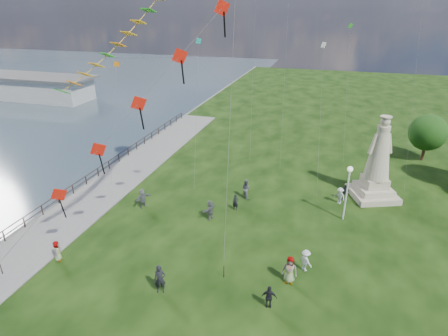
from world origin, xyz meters
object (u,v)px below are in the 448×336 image
(person_3, at_px, (269,297))
(person_6, at_px, (236,202))
(person_11, at_px, (210,210))
(person_7, at_px, (246,189))
(person_9, at_px, (345,192))
(pier_pavilion, at_px, (21,86))
(statue, at_px, (377,168))
(person_2, at_px, (306,260))
(person_4, at_px, (290,270))
(person_10, at_px, (57,251))
(person_5, at_px, (143,198))
(lamppost, at_px, (348,182))
(person_8, at_px, (340,196))
(person_0, at_px, (160,279))

(person_3, distance_m, person_6, 11.49)
(person_3, height_order, person_11, person_11)
(person_7, height_order, person_9, person_7)
(person_7, bearing_deg, person_11, 107.93)
(pier_pavilion, bearing_deg, statue, -21.35)
(person_6, distance_m, person_7, 2.46)
(statue, distance_m, person_7, 11.84)
(pier_pavilion, relative_size, person_2, 19.01)
(pier_pavilion, distance_m, statue, 67.01)
(person_4, bearing_deg, person_6, 125.33)
(person_7, distance_m, person_10, 16.35)
(person_9, bearing_deg, person_7, -158.72)
(person_7, bearing_deg, person_6, 123.38)
(person_5, relative_size, person_6, 1.18)
(lamppost, relative_size, person_5, 2.76)
(person_5, bearing_deg, pier_pavilion, 76.14)
(lamppost, height_order, person_4, lamppost)
(pier_pavilion, bearing_deg, person_5, -36.81)
(person_3, xyz_separation_m, person_5, (-12.72, 8.53, 0.10))
(person_6, bearing_deg, person_3, -62.79)
(statue, distance_m, person_4, 15.10)
(person_5, distance_m, person_11, 6.26)
(lamppost, xyz_separation_m, person_5, (-16.80, -2.94, -2.57))
(pier_pavilion, height_order, person_4, pier_pavilion)
(pier_pavilion, height_order, person_6, pier_pavilion)
(person_2, height_order, person_5, person_5)
(person_2, bearing_deg, person_5, 21.42)
(person_5, height_order, person_6, person_5)
(person_9, bearing_deg, person_5, -151.80)
(statue, xyz_separation_m, person_9, (-2.50, -1.36, -2.15))
(person_3, xyz_separation_m, person_9, (4.12, 15.01, -0.02))
(person_10, bearing_deg, person_4, -107.43)
(statue, relative_size, lamppost, 1.61)
(person_9, bearing_deg, person_3, -98.20)
(person_8, bearing_deg, person_2, -63.70)
(person_3, bearing_deg, person_8, -109.66)
(person_10, bearing_deg, lamppost, -85.22)
(statue, bearing_deg, person_2, -133.77)
(person_3, bearing_deg, person_6, -69.94)
(person_7, bearing_deg, person_4, 158.97)
(pier_pavilion, xyz_separation_m, person_11, (49.32, -32.40, -1.00))
(person_6, bearing_deg, pier_pavilion, 151.43)
(person_3, relative_size, person_8, 0.98)
(person_2, height_order, person_6, person_2)
(person_3, height_order, person_10, person_10)
(person_4, relative_size, person_7, 1.05)
(person_5, bearing_deg, person_2, -84.45)
(person_2, height_order, person_10, person_2)
(person_0, bearing_deg, person_7, 58.34)
(pier_pavilion, height_order, person_10, pier_pavilion)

